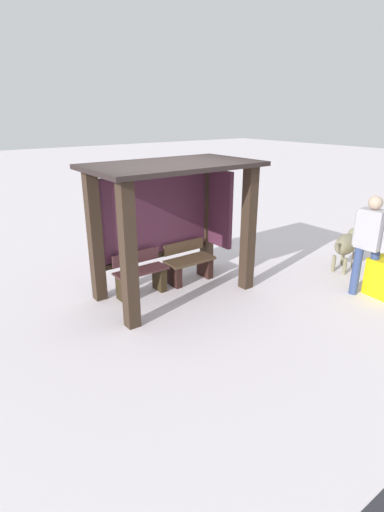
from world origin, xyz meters
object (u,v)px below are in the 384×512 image
(bus_shelter, at_px, (173,206))
(dog, at_px, (348,243))
(bench_left_inside, at_px, (141,277))
(bench_center_inside, at_px, (189,265))
(person_walking, at_px, (370,239))

(bus_shelter, bearing_deg, dog, -20.83)
(bench_left_inside, relative_size, bench_center_inside, 1.00)
(bench_left_inside, xyz_separation_m, dog, (3.83, -1.35, 0.20))
(person_walking, relative_size, dog, 1.49)
(bench_center_inside, height_order, dog, dog)
(bench_left_inside, distance_m, dog, 4.06)
(person_walking, bearing_deg, bus_shelter, 139.40)
(bus_shelter, height_order, bench_center_inside, bus_shelter)
(bus_shelter, relative_size, bench_left_inside, 2.96)
(bench_left_inside, bearing_deg, bench_center_inside, -0.01)
(bench_left_inside, relative_size, dog, 0.80)
(bus_shelter, height_order, person_walking, bus_shelter)
(person_walking, bearing_deg, dog, 46.43)
(bench_left_inside, height_order, bench_center_inside, bench_left_inside)
(bus_shelter, relative_size, dog, 2.36)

